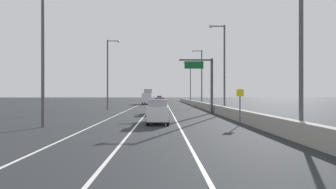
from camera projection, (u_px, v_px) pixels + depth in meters
ground_plane at (162, 104)px, 67.40m from camera, size 320.00×320.00×0.00m
lane_stripe_left at (136, 106)px, 58.27m from camera, size 0.16×130.00×0.00m
lane_stripe_center at (152, 106)px, 58.35m from camera, size 0.16×130.00×0.00m
lane_stripe_right at (168, 106)px, 58.43m from camera, size 0.16×130.00×0.00m
jersey_barrier_right at (207, 107)px, 43.58m from camera, size 0.60×120.00×1.10m
overhead_sign_gantry at (206, 79)px, 36.33m from camera, size 4.68×0.36×7.50m
speed_advisory_sign at (240, 104)px, 22.21m from camera, size 0.60×0.11×3.00m
lamp_post_right_near at (297, 22)px, 14.97m from camera, size 2.14×0.44×11.75m
lamp_post_right_second at (223, 63)px, 34.71m from camera, size 2.14×0.44×11.75m
lamp_post_right_third at (201, 75)px, 54.44m from camera, size 2.14×0.44×11.75m
lamp_post_right_fourth at (190, 80)px, 74.17m from camera, size 2.14×0.44×11.75m
lamp_post_left_near at (46, 42)px, 20.59m from camera, size 2.14×0.44×11.75m
lamp_post_left_mid at (109, 70)px, 44.27m from camera, size 2.14×0.44×11.75m
car_red_0 at (160, 103)px, 51.56m from camera, size 2.00×4.69×1.97m
car_yellow_1 at (151, 99)px, 92.98m from camera, size 2.01×4.04×2.10m
car_gray_2 at (159, 99)px, 89.85m from camera, size 1.90×4.52×2.13m
car_blue_3 at (157, 106)px, 34.60m from camera, size 2.08×4.81×2.04m
car_white_4 at (158, 112)px, 23.07m from camera, size 1.87×4.10×2.14m
box_truck at (148, 97)px, 70.57m from camera, size 2.58×7.87×4.01m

